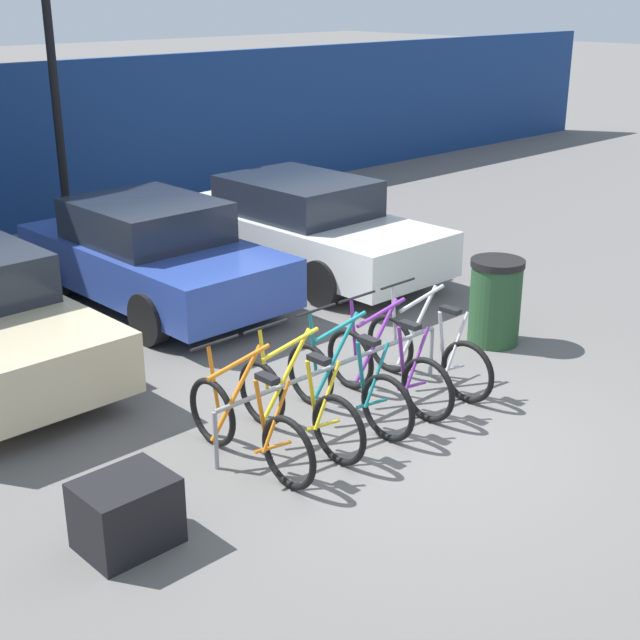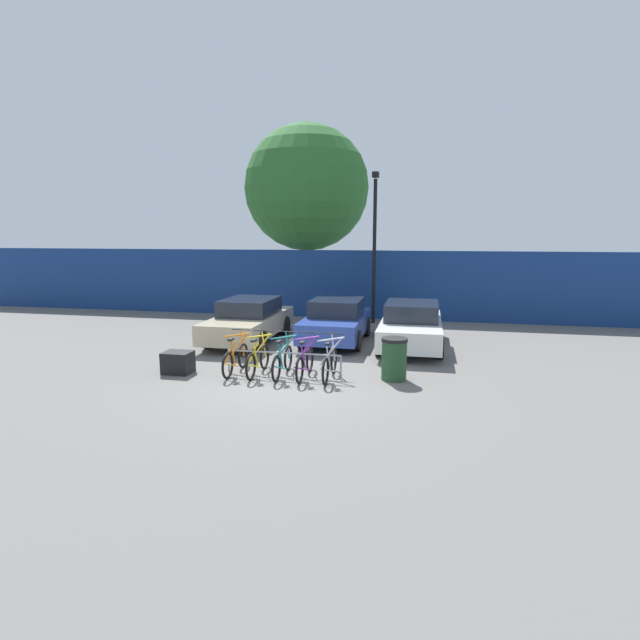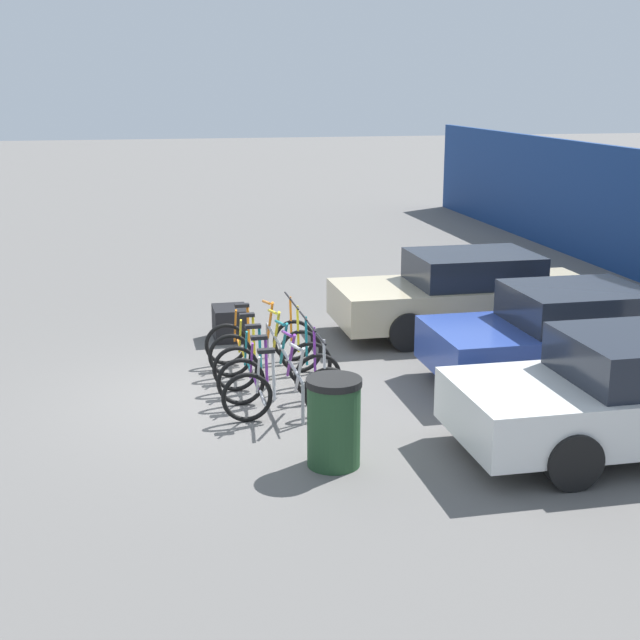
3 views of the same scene
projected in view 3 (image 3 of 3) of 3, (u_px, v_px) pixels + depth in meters
The scene contains 11 objects.
ground_plane at pixel (238, 396), 12.34m from camera, with size 120.00×120.00×0.00m, color #605E5B.
bike_rack at pixel (283, 355), 12.55m from camera, with size 2.97×0.04×0.57m.
bicycle_orange at pixel (260, 339), 13.69m from camera, with size 0.68×1.71×1.05m.
bicycle_yellow at pixel (266, 350), 13.13m from camera, with size 0.68×1.71×1.05m.
bicycle_teal at pixel (273, 363), 12.53m from camera, with size 0.68×1.71×1.05m.
bicycle_purple at pixel (280, 376), 11.99m from camera, with size 0.68×1.71×1.05m.
bicycle_silver at pixel (288, 391), 11.40m from camera, with size 0.68×1.71×1.05m.
car_beige at pixel (467, 293), 15.31m from camera, with size 1.91×4.50×1.40m.
car_blue at pixel (570, 336), 12.74m from camera, with size 1.91×4.02×1.40m.
trash_bin at pixel (334, 422), 9.97m from camera, with size 0.63×0.63×1.03m.
cargo_crate at pixel (230, 323), 15.01m from camera, with size 0.70×0.56×0.55m, color black.
Camera 3 is at (11.63, -1.32, 4.19)m, focal length 50.00 mm.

